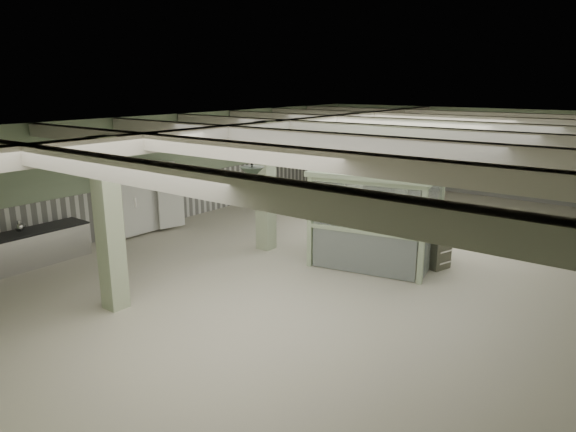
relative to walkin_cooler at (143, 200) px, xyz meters
The scene contains 25 objects.
floor 7.02m from the walkin_cooler, 17.28° to the left, with size 20.00×20.00×0.00m, color beige.
ceiling 7.39m from the walkin_cooler, 17.28° to the left, with size 14.00×20.00×0.02m, color beige.
wall_back 13.78m from the walkin_cooler, 61.22° to the left, with size 14.00×0.02×3.60m, color #A4BA95.
wall_left 2.23m from the walkin_cooler, 100.35° to the left, with size 0.02×20.00×3.60m, color #A4BA95.
wainscot_left 2.11m from the walkin_cooler, 99.68° to the left, with size 0.05×19.90×1.50m, color white.
wainscot_back 13.74m from the walkin_cooler, 61.17° to the left, with size 13.90×0.05×1.50m, color white.
girder 5.17m from the walkin_cooler, 26.55° to the left, with size 0.45×19.90×0.40m, color beige.
beam_a 8.89m from the walkin_cooler, 39.39° to the right, with size 13.90×0.35×0.32m, color beige.
beam_b 7.63m from the walkin_cooler, 23.93° to the right, with size 13.90×0.35×0.32m, color beige.
beam_c 7.05m from the walkin_cooler, ahead, with size 13.90×0.35×0.32m, color beige.
beam_d 7.33m from the walkin_cooler, 17.28° to the left, with size 13.90×0.35×0.32m, color beige.
beam_e 8.38m from the walkin_cooler, 34.55° to the left, with size 13.90×0.35×0.32m, color beige.
beam_f 9.97m from the walkin_cooler, 46.83° to the left, with size 13.90×0.35×0.32m, color beige.
beam_g 11.87m from the walkin_cooler, 55.28° to the left, with size 13.90×0.35×0.32m, color beige.
column_a 5.75m from the walkin_cooler, 43.69° to the right, with size 0.42×0.42×3.60m, color #ACBB97.
column_b 4.32m from the walkin_cooler, 14.42° to the left, with size 0.42×0.42×3.60m, color #ACBB97.
column_c 7.37m from the walkin_cooler, 55.77° to the left, with size 0.42×0.42×3.60m, color #ACBB97.
column_d 10.90m from the walkin_cooler, 67.71° to the left, with size 0.42×0.42×3.60m, color #ACBB97.
pendant_front 7.96m from the walkin_cooler, 22.42° to the right, with size 0.44×0.44×0.22m, color #2B3A2E.
pendant_mid 7.83m from the walkin_cooler, 19.77° to the left, with size 0.44×0.44×0.22m, color #2B3A2E.
pendant_back 10.58m from the walkin_cooler, 46.70° to the left, with size 0.44×0.44×0.22m, color #2B3A2E.
pitcher_far 3.84m from the walkin_cooler, 90.12° to the right, with size 0.21×0.24×0.30m, color silver, non-canonical shape.
walkin_cooler is the anchor object (origin of this frame).
guard_booth 7.42m from the walkin_cooler, 16.03° to the left, with size 3.52×3.15×2.48m.
filing_cabinet 9.00m from the walkin_cooler, 15.86° to the left, with size 0.39×0.56×1.21m, color #5C5C4D.
Camera 1 is at (6.44, -11.80, 4.61)m, focal length 32.00 mm.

